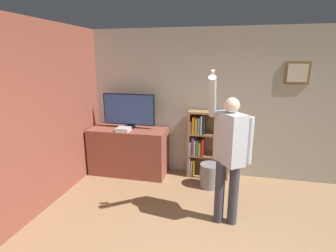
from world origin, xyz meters
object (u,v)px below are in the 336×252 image
television (129,110)px  game_console (123,129)px  person (229,150)px  waste_bin (210,175)px  bookshelf (205,143)px

television → game_console: bearing=-95.2°
person → waste_bin: (-0.27, 0.99, -0.84)m
game_console → bookshelf: (1.45, 0.35, -0.27)m
person → waste_bin: bearing=160.2°
television → waste_bin: bearing=-11.4°
person → television: bearing=-160.5°
waste_bin → television: bearing=168.6°
television → person: person is taller
bookshelf → person: (0.42, -1.41, 0.39)m
television → waste_bin: (1.57, -0.32, -1.02)m
game_console → person: bearing=-29.4°
television → game_console: size_ratio=4.17×
television → waste_bin: television is taller
bookshelf → waste_bin: bearing=-70.7°
television → game_console: 0.39m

